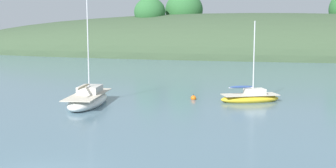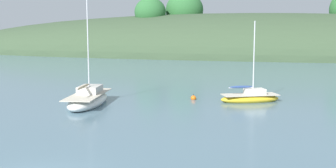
# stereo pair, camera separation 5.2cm
# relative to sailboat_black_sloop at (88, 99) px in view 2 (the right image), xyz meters

# --- Properties ---
(far_shoreline_hill) EXTENTS (150.00, 36.00, 23.14)m
(far_shoreline_hill) POSITION_rel_sailboat_black_sloop_xyz_m (5.13, 63.16, -0.29)
(far_shoreline_hill) COLOR #384C33
(far_shoreline_hill) RESTS_ON ground
(sailboat_black_sloop) EXTENTS (3.47, 7.22, 9.14)m
(sailboat_black_sloop) POSITION_rel_sailboat_black_sloop_xyz_m (0.00, 0.00, 0.00)
(sailboat_black_sloop) COLOR white
(sailboat_black_sloop) RESTS_ON ground
(sailboat_teal_outer) EXTENTS (5.06, 3.58, 6.55)m
(sailboat_teal_outer) POSITION_rel_sailboat_black_sloop_xyz_m (11.88, 4.60, -0.10)
(sailboat_teal_outer) COLOR gold
(sailboat_teal_outer) RESTS_ON ground
(mooring_buoy_outer) EXTENTS (0.44, 0.44, 0.54)m
(mooring_buoy_outer) POSITION_rel_sailboat_black_sloop_xyz_m (7.30, 4.37, -0.30)
(mooring_buoy_outer) COLOR orange
(mooring_buoy_outer) RESTS_ON ground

